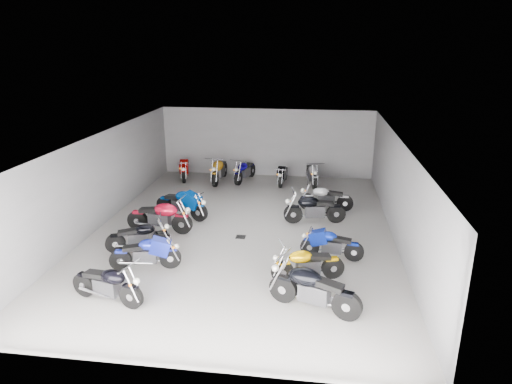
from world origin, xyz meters
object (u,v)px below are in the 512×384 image
motorcycle_left_b (146,253)px  motorcycle_back_b (219,170)px  motorcycle_right_e (314,209)px  motorcycle_left_a (108,284)px  motorcycle_right_c (331,244)px  motorcycle_right_b (307,264)px  motorcycle_back_e (312,174)px  motorcycle_back_d (283,174)px  motorcycle_left_e (182,204)px  motorcycle_right_f (326,198)px  drain_grate (241,237)px  motorcycle_left_c (139,237)px  motorcycle_back_a (185,168)px  motorcycle_left_d (160,217)px  motorcycle_back_c (245,171)px  motorcycle_right_a (313,289)px

motorcycle_left_b → motorcycle_back_b: motorcycle_back_b is taller
motorcycle_left_b → motorcycle_right_e: (4.63, 4.15, 0.05)m
motorcycle_left_a → motorcycle_right_c: motorcycle_left_a is taller
motorcycle_right_b → motorcycle_back_e: size_ratio=0.93×
motorcycle_back_d → motorcycle_left_b: bearing=74.9°
motorcycle_left_e → motorcycle_right_f: motorcycle_left_e is taller
drain_grate → motorcycle_left_a: size_ratio=0.16×
motorcycle_left_c → motorcycle_back_e: motorcycle_back_e is taller
motorcycle_right_c → motorcycle_back_b: size_ratio=0.81×
motorcycle_left_a → motorcycle_left_c: 2.92m
drain_grate → motorcycle_left_e: motorcycle_left_e is taller
motorcycle_right_b → motorcycle_left_b: bearing=71.5°
motorcycle_left_c → motorcycle_back_a: (-0.81, 7.80, 0.03)m
motorcycle_right_b → motorcycle_back_d: size_ratio=1.06×
motorcycle_left_c → motorcycle_right_b: motorcycle_right_b is taller
motorcycle_right_c → motorcycle_back_e: (-0.70, 7.39, 0.06)m
motorcycle_left_b → motorcycle_back_d: bearing=147.4°
motorcycle_left_d → motorcycle_left_a: bearing=6.0°
motorcycle_left_e → motorcycle_back_c: motorcycle_left_e is taller
motorcycle_back_b → motorcycle_back_c: motorcycle_back_b is taller
motorcycle_right_b → motorcycle_right_c: bearing=-42.6°
motorcycle_left_d → motorcycle_back_e: size_ratio=1.09×
motorcycle_left_b → motorcycle_left_c: bearing=-162.6°
motorcycle_left_b → motorcycle_left_e: 4.01m
motorcycle_left_d → motorcycle_back_c: size_ratio=1.12×
motorcycle_back_b → motorcycle_back_c: 1.17m
motorcycle_back_b → motorcycle_back_e: 4.23m
motorcycle_back_b → motorcycle_back_e: (4.23, 0.13, -0.05)m
motorcycle_back_a → motorcycle_right_b: bearing=112.0°
motorcycle_right_c → motorcycle_right_e: (-0.55, 2.76, 0.08)m
motorcycle_left_a → motorcycle_back_e: (4.78, 10.58, 0.01)m
motorcycle_right_a → drain_grate: bearing=51.6°
motorcycle_left_a → motorcycle_back_c: bearing=-173.6°
drain_grate → motorcycle_right_a: motorcycle_right_a is taller
motorcycle_left_a → motorcycle_back_e: size_ratio=0.97×
motorcycle_left_c → motorcycle_back_c: size_ratio=0.94×
motorcycle_right_f → motorcycle_back_b: size_ratio=0.88×
motorcycle_left_a → motorcycle_right_a: 5.01m
motorcycle_left_e → motorcycle_back_d: 5.75m
drain_grate → motorcycle_right_c: motorcycle_right_c is taller
drain_grate → motorcycle_back_e: 6.63m
motorcycle_left_e → motorcycle_right_b: 6.18m
motorcycle_back_a → motorcycle_back_c: bearing=168.5°
motorcycle_left_d → motorcycle_right_f: 6.26m
motorcycle_left_c → motorcycle_back_d: 8.51m
motorcycle_left_a → motorcycle_right_e: motorcycle_right_e is taller
drain_grate → motorcycle_left_a: (-2.57, -4.35, 0.49)m
motorcycle_right_a → motorcycle_back_a: 12.06m
motorcycle_left_b → motorcycle_left_d: size_ratio=0.86×
motorcycle_left_c → motorcycle_right_a: 5.93m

